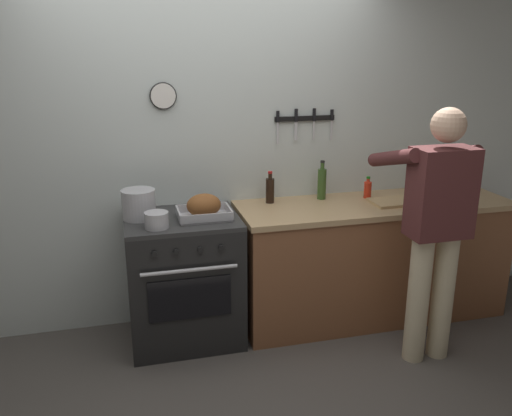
% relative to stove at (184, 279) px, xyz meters
% --- Properties ---
extents(wall_back, '(6.00, 0.13, 2.60)m').
position_rel_stove_xyz_m(wall_back, '(0.22, 0.36, 0.85)').
color(wall_back, silver).
rests_on(wall_back, ground).
extents(counter_block, '(2.03, 0.65, 0.90)m').
position_rel_stove_xyz_m(counter_block, '(1.42, 0.00, 0.00)').
color(counter_block, brown).
rests_on(counter_block, ground).
extents(stove, '(0.76, 0.67, 0.90)m').
position_rel_stove_xyz_m(stove, '(0.00, 0.00, 0.00)').
color(stove, black).
rests_on(stove, ground).
extents(person_cook, '(0.51, 0.63, 1.66)m').
position_rel_stove_xyz_m(person_cook, '(1.52, -0.63, 0.50)').
color(person_cook, '#C6B793').
rests_on(person_cook, ground).
extents(roasting_pan, '(0.35, 0.26, 0.17)m').
position_rel_stove_xyz_m(roasting_pan, '(0.15, -0.06, 0.52)').
color(roasting_pan, '#B7B7BC').
rests_on(roasting_pan, stove).
extents(stock_pot, '(0.22, 0.22, 0.20)m').
position_rel_stove_xyz_m(stock_pot, '(-0.27, 0.05, 0.55)').
color(stock_pot, '#B7B7BC').
rests_on(stock_pot, stove).
extents(saucepan, '(0.15, 0.15, 0.10)m').
position_rel_stove_xyz_m(saucepan, '(-0.17, -0.18, 0.50)').
color(saucepan, '#B7B7BC').
rests_on(saucepan, stove).
extents(cutting_board, '(0.36, 0.24, 0.02)m').
position_rel_stove_xyz_m(cutting_board, '(1.56, -0.06, 0.46)').
color(cutting_board, tan).
rests_on(cutting_board, counter_block).
extents(bottle_soy_sauce, '(0.06, 0.06, 0.23)m').
position_rel_stove_xyz_m(bottle_soy_sauce, '(0.67, 0.18, 0.55)').
color(bottle_soy_sauce, black).
rests_on(bottle_soy_sauce, counter_block).
extents(bottle_hot_sauce, '(0.06, 0.06, 0.16)m').
position_rel_stove_xyz_m(bottle_hot_sauce, '(1.42, 0.12, 0.52)').
color(bottle_hot_sauce, red).
rests_on(bottle_hot_sauce, counter_block).
extents(bottle_olive_oil, '(0.06, 0.06, 0.29)m').
position_rel_stove_xyz_m(bottle_olive_oil, '(1.07, 0.18, 0.57)').
color(bottle_olive_oil, '#385623').
rests_on(bottle_olive_oil, counter_block).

